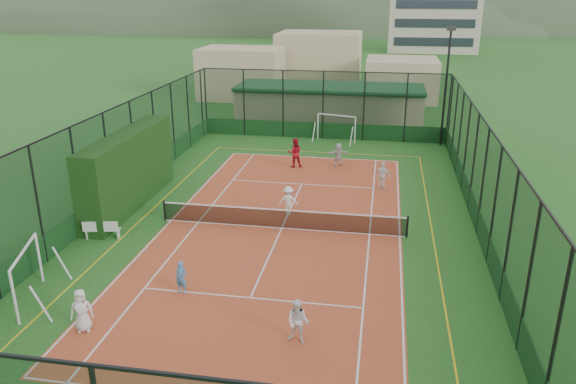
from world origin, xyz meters
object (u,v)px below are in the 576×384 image
child_far_back (338,154)px  child_far_left (288,200)px  clubhouse (330,105)px  futsal_goal_near (28,277)px  floodlight_ne (446,88)px  white_bench (102,229)px  child_far_right (383,176)px  child_near_left (82,310)px  futsal_goal_far (336,128)px  coach (295,153)px  child_near_mid (181,277)px  child_near_right (298,322)px

child_far_back → child_far_left: bearing=61.2°
clubhouse → futsal_goal_near: (-7.78, -29.95, -0.57)m
floodlight_ne → white_bench: floodlight_ne is taller
futsal_goal_near → child_far_right: (12.36, 14.39, -0.23)m
futsal_goal_near → child_near_left: size_ratio=2.07×
futsal_goal_far → child_far_left: futsal_goal_far is taller
white_bench → child_far_back: size_ratio=1.06×
futsal_goal_near → coach: futsal_goal_near is taller
clubhouse → child_far_back: bearing=-81.5°
child_near_mid → futsal_goal_far: bearing=88.0°
floodlight_ne → child_far_right: size_ratio=5.41×
futsal_goal_near → child_far_back: futsal_goal_near is taller
child_near_mid → coach: coach is taller
child_far_left → child_far_right: child_far_right is taller
floodlight_ne → child_near_right: size_ratio=5.50×
child_far_left → coach: size_ratio=0.79×
child_near_left → coach: size_ratio=0.81×
white_bench → futsal_goal_near: 5.55m
child_near_left → child_near_mid: child_near_left is taller
child_far_right → child_far_back: bearing=-40.6°
white_bench → floodlight_ne: bearing=37.6°
white_bench → coach: 13.88m
futsal_goal_far → child_far_left: 14.57m
futsal_goal_near → child_near_left: 3.15m
child_near_left → child_far_left: child_near_left is taller
floodlight_ne → child_near_left: floodlight_ne is taller
child_far_left → child_far_right: bearing=-139.5°
futsal_goal_far → child_far_back: bearing=-67.8°
white_bench → child_near_left: bearing=-79.4°
child_near_mid → child_far_back: size_ratio=0.84×
child_near_mid → child_far_left: child_far_left is taller
futsal_goal_near → child_far_right: futsal_goal_near is taller
futsal_goal_far → child_far_right: 10.50m
futsal_goal_far → child_far_left: bearing=-78.5°
clubhouse → futsal_goal_far: (1.08, -5.67, -0.61)m
clubhouse → child_far_right: bearing=-73.6°
futsal_goal_far → clubhouse: bearing=116.5°
floodlight_ne → child_near_mid: size_ratio=6.56×
clubhouse → child_near_right: (2.13, -30.78, -0.82)m
clubhouse → white_bench: (-7.80, -24.42, -1.13)m
futsal_goal_near → futsal_goal_far: 25.84m
child_far_right → coach: coach is taller
clubhouse → child_near_right: size_ratio=10.13×
child_near_mid → child_near_right: (4.73, -2.34, 0.12)m
child_far_back → floodlight_ne: bearing=-154.5°
floodlight_ne → child_far_left: floodlight_ne is taller
futsal_goal_far → futsal_goal_near: bearing=-94.3°
child_far_left → white_bench: bearing=23.4°
child_near_mid → child_far_left: 8.65m
futsal_goal_far → child_far_back: (0.68, -6.04, -0.21)m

